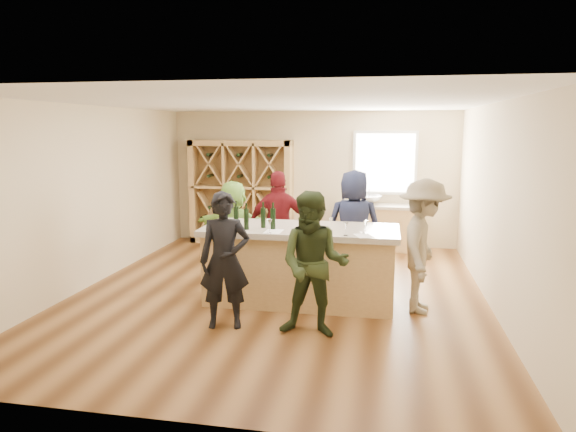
% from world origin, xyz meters
% --- Properties ---
extents(floor, '(6.00, 7.00, 0.10)m').
position_xyz_m(floor, '(0.00, 0.00, -0.05)').
color(floor, brown).
rests_on(floor, ground).
extents(ceiling, '(6.00, 7.00, 0.10)m').
position_xyz_m(ceiling, '(0.00, 0.00, 2.85)').
color(ceiling, white).
rests_on(ceiling, ground).
extents(wall_back, '(6.00, 0.10, 2.80)m').
position_xyz_m(wall_back, '(0.00, 3.55, 1.40)').
color(wall_back, beige).
rests_on(wall_back, ground).
extents(wall_front, '(6.00, 0.10, 2.80)m').
position_xyz_m(wall_front, '(0.00, -3.55, 1.40)').
color(wall_front, beige).
rests_on(wall_front, ground).
extents(wall_left, '(0.10, 7.00, 2.80)m').
position_xyz_m(wall_left, '(-3.05, 0.00, 1.40)').
color(wall_left, beige).
rests_on(wall_left, ground).
extents(wall_right, '(0.10, 7.00, 2.80)m').
position_xyz_m(wall_right, '(3.05, 0.00, 1.40)').
color(wall_right, beige).
rests_on(wall_right, ground).
extents(window_frame, '(1.30, 0.06, 1.30)m').
position_xyz_m(window_frame, '(1.50, 3.47, 1.75)').
color(window_frame, white).
rests_on(window_frame, wall_back).
extents(window_pane, '(1.18, 0.01, 1.18)m').
position_xyz_m(window_pane, '(1.50, 3.44, 1.75)').
color(window_pane, white).
rests_on(window_pane, wall_back).
extents(wine_rack, '(2.20, 0.45, 2.20)m').
position_xyz_m(wine_rack, '(-1.50, 3.27, 1.10)').
color(wine_rack, tan).
rests_on(wine_rack, floor).
extents(back_counter_base, '(1.60, 0.58, 0.86)m').
position_xyz_m(back_counter_base, '(1.40, 3.20, 0.43)').
color(back_counter_base, tan).
rests_on(back_counter_base, floor).
extents(back_counter_top, '(1.70, 0.62, 0.06)m').
position_xyz_m(back_counter_top, '(1.40, 3.20, 0.89)').
color(back_counter_top, '#B5A894').
rests_on(back_counter_top, back_counter_base).
extents(sink, '(0.54, 0.54, 0.19)m').
position_xyz_m(sink, '(1.20, 3.20, 1.01)').
color(sink, silver).
rests_on(sink, back_counter_top).
extents(faucet, '(0.02, 0.02, 0.30)m').
position_xyz_m(faucet, '(1.20, 3.38, 1.07)').
color(faucet, silver).
rests_on(faucet, back_counter_top).
extents(tasting_counter_base, '(2.60, 1.00, 1.00)m').
position_xyz_m(tasting_counter_base, '(0.37, -0.28, 0.50)').
color(tasting_counter_base, tan).
rests_on(tasting_counter_base, floor).
extents(tasting_counter_top, '(2.72, 1.12, 0.08)m').
position_xyz_m(tasting_counter_top, '(0.37, -0.28, 1.04)').
color(tasting_counter_top, '#B5A894').
rests_on(tasting_counter_top, tasting_counter_base).
extents(wine_bottle_a, '(0.08, 0.08, 0.29)m').
position_xyz_m(wine_bottle_a, '(-0.51, -0.45, 1.23)').
color(wine_bottle_a, black).
rests_on(wine_bottle_a, tasting_counter_top).
extents(wine_bottle_b, '(0.09, 0.09, 0.28)m').
position_xyz_m(wine_bottle_b, '(-0.33, -0.57, 1.22)').
color(wine_bottle_b, black).
rests_on(wine_bottle_b, tasting_counter_top).
extents(wine_bottle_c, '(0.09, 0.09, 0.28)m').
position_xyz_m(wine_bottle_c, '(-0.14, -0.41, 1.22)').
color(wine_bottle_c, black).
rests_on(wine_bottle_c, tasting_counter_top).
extents(wine_bottle_d, '(0.08, 0.08, 0.29)m').
position_xyz_m(wine_bottle_d, '(0.02, -0.49, 1.23)').
color(wine_bottle_d, black).
rests_on(wine_bottle_d, tasting_counter_top).
extents(wine_glass_a, '(0.10, 0.10, 0.19)m').
position_xyz_m(wine_glass_a, '(0.03, -0.76, 1.18)').
color(wine_glass_a, white).
rests_on(wine_glass_a, tasting_counter_top).
extents(wine_glass_b, '(0.07, 0.07, 0.18)m').
position_xyz_m(wine_glass_b, '(0.52, -0.70, 1.17)').
color(wine_glass_b, white).
rests_on(wine_glass_b, tasting_counter_top).
extents(wine_glass_c, '(0.08, 0.08, 0.16)m').
position_xyz_m(wine_glass_c, '(1.03, -0.74, 1.16)').
color(wine_glass_c, white).
rests_on(wine_glass_c, tasting_counter_top).
extents(wine_glass_d, '(0.07, 0.07, 0.16)m').
position_xyz_m(wine_glass_d, '(0.81, -0.42, 1.16)').
color(wine_glass_d, white).
rests_on(wine_glass_d, tasting_counter_top).
extents(wine_glass_e, '(0.07, 0.07, 0.16)m').
position_xyz_m(wine_glass_e, '(1.28, -0.56, 1.16)').
color(wine_glass_e, white).
rests_on(wine_glass_e, tasting_counter_top).
extents(tasting_menu_a, '(0.23, 0.31, 0.00)m').
position_xyz_m(tasting_menu_a, '(0.06, -0.64, 1.08)').
color(tasting_menu_a, white).
rests_on(tasting_menu_a, tasting_counter_top).
extents(tasting_menu_b, '(0.26, 0.32, 0.00)m').
position_xyz_m(tasting_menu_b, '(0.59, -0.72, 1.08)').
color(tasting_menu_b, white).
rests_on(tasting_menu_b, tasting_counter_top).
extents(tasting_menu_c, '(0.29, 0.33, 0.00)m').
position_xyz_m(tasting_menu_c, '(1.27, -0.71, 1.08)').
color(tasting_menu_c, white).
rests_on(tasting_menu_c, tasting_counter_top).
extents(person_near_left, '(0.70, 0.58, 1.70)m').
position_xyz_m(person_near_left, '(-0.39, -1.38, 0.85)').
color(person_near_left, black).
rests_on(person_near_left, floor).
extents(person_near_right, '(0.86, 0.49, 1.73)m').
position_xyz_m(person_near_right, '(0.72, -1.44, 0.87)').
color(person_near_right, '#263319').
rests_on(person_near_right, floor).
extents(person_server, '(0.71, 1.23, 1.80)m').
position_xyz_m(person_server, '(2.04, -0.37, 0.90)').
color(person_server, gray).
rests_on(person_server, floor).
extents(person_far_mid, '(1.14, 0.78, 1.78)m').
position_xyz_m(person_far_mid, '(-0.15, 0.75, 0.89)').
color(person_far_mid, '#590F14').
rests_on(person_far_mid, floor).
extents(person_far_right, '(0.96, 0.70, 1.81)m').
position_xyz_m(person_far_right, '(1.05, 0.83, 0.90)').
color(person_far_right, '#191E38').
rests_on(person_far_right, floor).
extents(person_far_left, '(1.55, 0.75, 1.60)m').
position_xyz_m(person_far_left, '(-0.95, 0.89, 0.80)').
color(person_far_left, '#8CC64C').
rests_on(person_far_left, floor).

